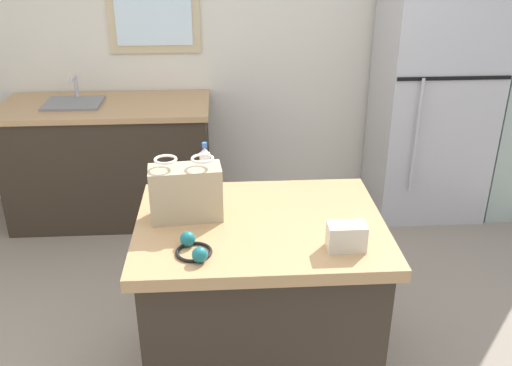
{
  "coord_description": "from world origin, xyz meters",
  "views": [
    {
      "loc": [
        -0.19,
        -2.11,
        2.1
      ],
      "look_at": [
        -0.03,
        0.39,
        0.93
      ],
      "focal_mm": 39.32,
      "sensor_mm": 36.0,
      "label": 1
    }
  ],
  "objects": [
    {
      "name": "back_wall",
      "position": [
        -0.01,
        2.26,
        1.3
      ],
      "size": [
        5.22,
        0.13,
        2.58
      ],
      "color": "silver",
      "rests_on": "ground"
    },
    {
      "name": "bottle",
      "position": [
        -0.28,
        0.43,
        0.99
      ],
      "size": [
        0.05,
        0.05,
        0.25
      ],
      "color": "white",
      "rests_on": "kitchen_island"
    },
    {
      "name": "kitchen_island",
      "position": [
        -0.03,
        0.09,
        0.45
      ],
      "size": [
        1.11,
        0.85,
        0.88
      ],
      "color": "#33281E",
      "rests_on": "ground"
    },
    {
      "name": "small_box",
      "position": [
        0.3,
        -0.17,
        0.94
      ],
      "size": [
        0.16,
        0.09,
        0.11
      ],
      "primitive_type": "cube",
      "rotation": [
        0.0,
        0.0,
        -0.0
      ],
      "color": "beige",
      "rests_on": "kitchen_island"
    },
    {
      "name": "ear_defenders",
      "position": [
        -0.32,
        -0.16,
        0.9
      ],
      "size": [
        0.2,
        0.2,
        0.06
      ],
      "color": "black",
      "rests_on": "kitchen_island"
    },
    {
      "name": "sink_counter",
      "position": [
        -1.04,
        1.86,
        0.46
      ],
      "size": [
        1.5,
        0.68,
        1.09
      ],
      "color": "#33281E",
      "rests_on": "ground"
    },
    {
      "name": "shopping_bag",
      "position": [
        -0.36,
        0.14,
        1.01
      ],
      "size": [
        0.33,
        0.17,
        0.29
      ],
      "color": "tan",
      "rests_on": "kitchen_island"
    },
    {
      "name": "refrigerator",
      "position": [
        1.38,
        1.85,
        0.92
      ],
      "size": [
        0.8,
        0.7,
        1.84
      ],
      "color": "#B7B7BC",
      "rests_on": "ground"
    }
  ]
}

